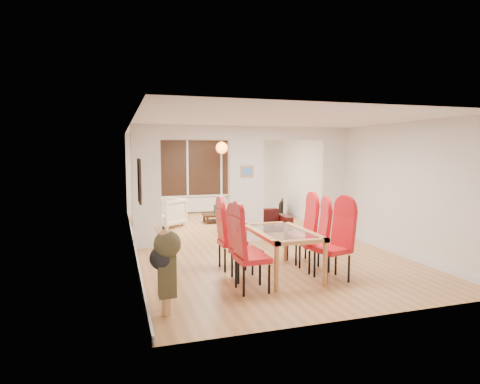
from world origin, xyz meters
name	(u,v)px	position (x,y,z in m)	size (l,w,h in m)	color
floor	(246,241)	(0.00, 0.00, 0.00)	(5.00, 9.00, 0.01)	tan
room_walls	(246,184)	(0.00, 0.00, 1.30)	(5.00, 9.00, 2.60)	silver
divider_wall	(246,184)	(0.00, 0.00, 1.30)	(5.00, 0.18, 2.60)	white
bay_window_blinds	(204,168)	(0.00, 4.44, 1.50)	(3.00, 0.08, 1.80)	black
radiator	(205,204)	(0.00, 4.40, 0.30)	(1.40, 0.08, 0.50)	white
pendant_light	(222,148)	(0.30, 3.30, 2.15)	(0.36, 0.36, 0.36)	orange
stair_newel	(161,262)	(-2.25, -3.20, 0.55)	(0.40, 1.20, 1.10)	tan
wall_poster	(139,181)	(-2.47, -2.40, 1.60)	(0.04, 0.52, 0.67)	gray
pillar_photo	(247,171)	(0.00, -0.10, 1.60)	(0.30, 0.03, 0.25)	#4C8CD8
dining_table	(281,252)	(-0.22, -2.58, 0.37)	(0.89, 1.59, 0.74)	#BB7E45
dining_chair_la	(252,252)	(-0.93, -3.18, 0.58)	(0.46, 0.46, 1.16)	red
dining_chair_lb	(246,246)	(-0.86, -2.65, 0.54)	(0.43, 0.43, 1.08)	red
dining_chair_lc	(232,237)	(-0.90, -2.01, 0.56)	(0.45, 0.45, 1.11)	red
dining_chair_ra	(332,244)	(0.43, -3.08, 0.59)	(0.47, 0.47, 1.18)	red
dining_chair_rb	(314,239)	(0.41, -2.54, 0.56)	(0.44, 0.44, 1.11)	red
dining_chair_rc	(301,232)	(0.42, -2.00, 0.57)	(0.45, 0.45, 1.14)	red
sofa	(255,221)	(0.59, 1.02, 0.27)	(1.83, 0.72, 0.54)	black
armchair	(165,212)	(-1.56, 2.27, 0.39)	(0.86, 0.84, 0.79)	#F5E7CF
person	(153,196)	(-1.85, 2.74, 0.81)	(0.39, 0.59, 1.63)	black
television	(279,209)	(2.00, 2.81, 0.27)	(0.13, 0.95, 0.55)	black
coffee_table	(223,218)	(0.11, 2.51, 0.13)	(1.12, 0.56, 0.26)	#361E12
bottle	(215,209)	(-0.11, 2.56, 0.39)	(0.07, 0.07, 0.26)	#143F19
bowl	(225,212)	(0.19, 2.54, 0.28)	(0.22, 0.22, 0.05)	#361E12
shoes	(238,244)	(-0.34, -0.50, 0.05)	(0.24, 0.26, 0.10)	black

